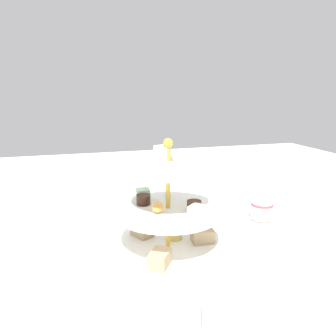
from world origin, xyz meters
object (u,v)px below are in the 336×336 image
butter_knife_right (336,267)px  water_glass_mid_back (119,195)px  water_glass_tall_right (226,314)px  teacup_with_saucer (262,212)px  water_glass_short_left (209,198)px  tiered_serving_stand (168,217)px

butter_knife_right → water_glass_mid_back: (0.40, 0.37, 0.05)m
water_glass_tall_right → teacup_with_saucer: bearing=-37.5°
water_glass_tall_right → water_glass_mid_back: bearing=7.2°
butter_knife_right → water_glass_short_left: bearing=51.4°
butter_knife_right → tiered_serving_stand: bearing=97.1°
water_glass_tall_right → water_glass_mid_back: (0.53, 0.07, -0.00)m
tiered_serving_stand → teacup_with_saucer: size_ratio=3.07×
water_glass_short_left → butter_knife_right: (-0.37, -0.11, -0.03)m
teacup_with_saucer → butter_knife_right: teacup_with_saucer is taller
water_glass_tall_right → teacup_with_saucer: (0.38, -0.29, -0.03)m
tiered_serving_stand → water_glass_tall_right: 0.29m
teacup_with_saucer → water_glass_mid_back: size_ratio=0.83×
tiered_serving_stand → teacup_with_saucer: (0.09, -0.29, -0.05)m
water_glass_short_left → teacup_with_saucer: 0.16m
tiered_serving_stand → water_glass_tall_right: bearing=179.1°
tiered_serving_stand → water_glass_short_left: bearing=-41.1°
water_glass_tall_right → tiered_serving_stand: bearing=-0.9°
water_glass_mid_back → butter_knife_right: bearing=-137.6°
water_glass_short_left → butter_knife_right: 0.39m
tiered_serving_stand → water_glass_short_left: 0.29m
tiered_serving_stand → water_glass_short_left: tiered_serving_stand is taller
tiered_serving_stand → water_glass_mid_back: size_ratio=2.55×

